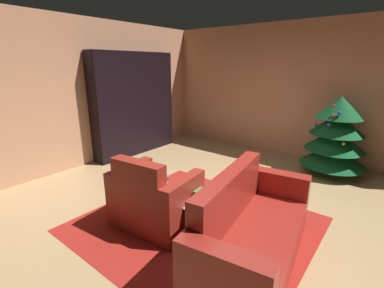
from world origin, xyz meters
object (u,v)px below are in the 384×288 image
at_px(bottle_on_table, 221,192).
at_px(decorated_tree, 336,136).
at_px(armchair_red, 154,201).
at_px(bookshelf_unit, 140,105).
at_px(coffee_table, 206,202).
at_px(book_stack_on_table, 204,196).
at_px(couch_red, 251,233).

xyz_separation_m(bottle_on_table, decorated_tree, (0.60, 2.82, 0.18)).
bearing_deg(armchair_red, bookshelf_unit, 141.34).
xyz_separation_m(coffee_table, decorated_tree, (0.78, 2.88, 0.34)).
bearing_deg(decorated_tree, coffee_table, -105.08).
xyz_separation_m(armchair_red, bottle_on_table, (0.74, 0.36, 0.20)).
bearing_deg(bookshelf_unit, decorated_tree, 18.37).
xyz_separation_m(coffee_table, book_stack_on_table, (0.01, -0.06, 0.10)).
bearing_deg(decorated_tree, armchair_red, -112.89).
relative_size(coffee_table, decorated_tree, 0.48).
xyz_separation_m(couch_red, book_stack_on_table, (-0.64, 0.08, 0.17)).
relative_size(armchair_red, bottle_on_table, 3.60).
bearing_deg(coffee_table, couch_red, -12.34).
height_order(couch_red, coffee_table, couch_red).
distance_m(bookshelf_unit, book_stack_on_table, 3.49).
xyz_separation_m(armchair_red, couch_red, (1.22, 0.15, -0.01)).
bearing_deg(bookshelf_unit, bottle_on_table, -26.50).
bearing_deg(couch_red, decorated_tree, 87.77).
xyz_separation_m(armchair_red, decorated_tree, (1.34, 3.17, 0.39)).
xyz_separation_m(bookshelf_unit, armchair_red, (2.41, -1.93, -0.74)).
bearing_deg(decorated_tree, book_stack_on_table, -104.54).
distance_m(coffee_table, book_stack_on_table, 0.12).
bearing_deg(coffee_table, book_stack_on_table, -77.38).
bearing_deg(bookshelf_unit, coffee_table, -28.76).
relative_size(book_stack_on_table, decorated_tree, 0.15).
relative_size(couch_red, bottle_on_table, 6.59).
height_order(armchair_red, couch_red, same).
bearing_deg(book_stack_on_table, couch_red, -7.43).
height_order(book_stack_on_table, decorated_tree, decorated_tree).
relative_size(couch_red, book_stack_on_table, 8.99).
relative_size(bookshelf_unit, couch_red, 1.15).
bearing_deg(armchair_red, coffee_table, 27.62).
height_order(bookshelf_unit, armchair_red, bookshelf_unit).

